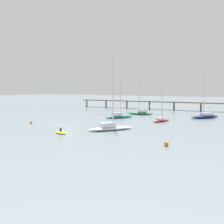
{
  "coord_description": "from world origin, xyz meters",
  "views": [
    {
      "loc": [
        42.09,
        -48.88,
        8.15
      ],
      "look_at": [
        0.0,
        18.03,
        1.5
      ],
      "focal_mm": 47.95,
      "sensor_mm": 36.0,
      "label": 1
    }
  ],
  "objects": [
    {
      "name": "sailboat_navy",
      "position": [
        21.42,
        29.51,
        0.73
      ],
      "size": [
        6.62,
        8.88,
        12.04
      ],
      "color": "navy",
      "rests_on": "ground_plane"
    },
    {
      "name": "pier",
      "position": [
        14.64,
        52.01,
        3.9
      ],
      "size": [
        67.5,
        5.6,
        7.43
      ],
      "color": "brown",
      "rests_on": "ground_plane"
    },
    {
      "name": "sailboat_green",
      "position": [
        2.57,
        29.8,
        0.69
      ],
      "size": [
        7.9,
        3.21,
        10.48
      ],
      "color": "#287F4C",
      "rests_on": "ground_plane"
    },
    {
      "name": "sailboat_white",
      "position": [
        12.07,
        -1.78,
        0.74
      ],
      "size": [
        6.81,
        9.21,
        13.83
      ],
      "color": "white",
      "rests_on": "ground_plane"
    },
    {
      "name": "mooring_buoy_mid",
      "position": [
        26.84,
        -10.61,
        0.33
      ],
      "size": [
        0.66,
        0.66,
        0.66
      ],
      "primitive_type": "sphere",
      "color": "orange",
      "rests_on": "ground_plane"
    },
    {
      "name": "dinghy_yellow",
      "position": [
        6.77,
        -9.69,
        0.2
      ],
      "size": [
        3.47,
        2.65,
        1.14
      ],
      "color": "yellow",
      "rests_on": "ground_plane"
    },
    {
      "name": "sailboat_teal",
      "position": [
        2.25,
        17.79,
        0.72
      ],
      "size": [
        5.61,
        7.95,
        11.35
      ],
      "color": "#1E727A",
      "rests_on": "ground_plane"
    },
    {
      "name": "mooring_buoy_near",
      "position": [
        -8.18,
        -2.71,
        0.29
      ],
      "size": [
        0.57,
        0.57,
        0.57
      ],
      "primitive_type": "sphere",
      "color": "orange",
      "rests_on": "ground_plane"
    },
    {
      "name": "ground_plane",
      "position": [
        0.0,
        0.0,
        0.0
      ],
      "size": [
        400.0,
        400.0,
        0.0
      ],
      "primitive_type": "plane",
      "color": "gray"
    },
    {
      "name": "sailboat_red",
      "position": [
        14.76,
        16.22,
        0.61
      ],
      "size": [
        2.65,
        6.5,
        9.29
      ],
      "color": "red",
      "rests_on": "ground_plane"
    }
  ]
}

